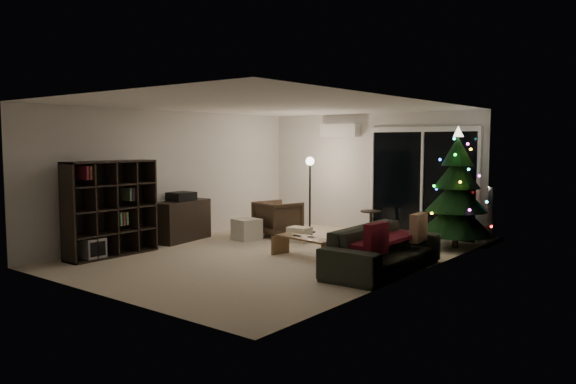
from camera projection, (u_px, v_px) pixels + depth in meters
name	position (u px, v px, depth m)	size (l,w,h in m)	color
room	(344.00, 190.00, 10.27)	(6.50, 7.51, 2.60)	beige
bookshelf	(104.00, 208.00, 9.44)	(0.40, 1.59, 1.59)	black
media_cabinet	(182.00, 221.00, 10.80)	(0.46, 1.24, 0.77)	black
stereo	(181.00, 196.00, 10.76)	(0.39, 0.46, 0.17)	black
armchair	(278.00, 218.00, 11.35)	(0.77, 0.79, 0.72)	brown
ottoman	(247.00, 229.00, 10.92)	(0.45, 0.45, 0.41)	beige
cardboard_box_a	(245.00, 228.00, 11.42)	(0.42, 0.32, 0.30)	white
cardboard_box_b	(299.00, 235.00, 10.66)	(0.41, 0.31, 0.29)	white
side_table	(371.00, 223.00, 11.31)	(0.42, 0.42, 0.52)	black
floor_lamp	(310.00, 196.00, 11.75)	(0.24, 0.24, 1.52)	black
sofa	(383.00, 249.00, 8.25)	(2.25, 0.88, 0.66)	#272A25
sofa_throw	(377.00, 238.00, 8.30)	(0.70, 1.62, 0.05)	#431011
cushion_a	(418.00, 227.00, 8.58)	(0.13, 0.43, 0.43)	#85654D
cushion_b	(376.00, 239.00, 7.56)	(0.13, 0.43, 0.43)	#431011
coffee_table	(304.00, 247.00, 9.22)	(1.08, 0.38, 0.34)	olive
remote_a	(297.00, 236.00, 9.30)	(0.14, 0.04, 0.02)	black
remote_b	(311.00, 237.00, 9.19)	(0.13, 0.04, 0.02)	slate
christmas_tree	(457.00, 188.00, 10.01)	(1.35, 1.35, 2.18)	black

